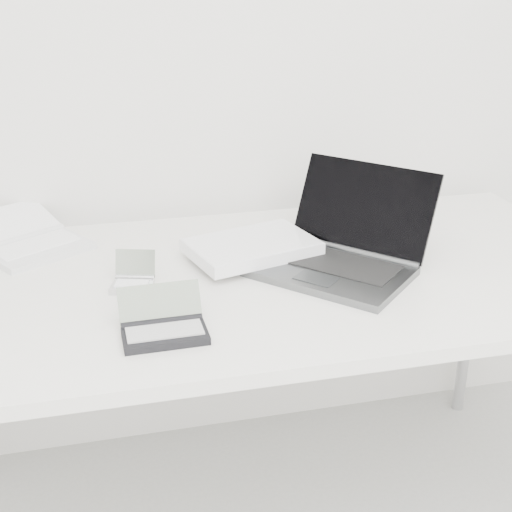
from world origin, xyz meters
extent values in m
cube|color=white|center=(0.00, 1.55, 0.71)|extent=(1.60, 0.80, 0.03)
cylinder|color=silver|center=(0.75, 1.90, 0.35)|extent=(0.04, 0.04, 0.70)
cube|color=#545759|center=(0.14, 1.50, 0.74)|extent=(0.39, 0.40, 0.02)
cube|color=black|center=(0.16, 1.52, 0.75)|extent=(0.28, 0.28, 0.00)
cube|color=black|center=(0.26, 1.61, 0.84)|extent=(0.30, 0.31, 0.19)
cylinder|color=#545759|center=(0.22, 1.58, 0.75)|extent=(0.24, 0.25, 0.02)
cube|color=#393C3E|center=(0.09, 1.46, 0.75)|extent=(0.10, 0.10, 0.00)
cube|color=white|center=(-0.01, 1.63, 0.76)|extent=(0.32, 0.26, 0.03)
cube|color=white|center=(-0.01, 1.63, 0.78)|extent=(0.32, 0.25, 0.00)
cube|color=white|center=(-0.50, 1.78, 0.74)|extent=(0.27, 0.25, 0.02)
cube|color=white|center=(-0.50, 1.80, 0.75)|extent=(0.22, 0.18, 0.00)
cube|color=white|center=(-0.57, 1.91, 0.77)|extent=(0.26, 0.23, 0.05)
cylinder|color=white|center=(-0.54, 1.85, 0.75)|extent=(0.20, 0.13, 0.02)
cube|color=silver|center=(-0.30, 1.53, 0.74)|extent=(0.10, 0.09, 0.01)
cube|color=silver|center=(-0.30, 1.53, 0.74)|extent=(0.08, 0.05, 0.00)
cube|color=#9CA99B|center=(-0.28, 1.58, 0.77)|extent=(0.09, 0.05, 0.06)
cylinder|color=silver|center=(-0.29, 1.56, 0.74)|extent=(0.08, 0.04, 0.01)
cube|color=black|center=(-0.25, 1.30, 0.74)|extent=(0.16, 0.09, 0.01)
cube|color=#9B9B9B|center=(-0.25, 1.31, 0.75)|extent=(0.14, 0.06, 0.00)
cube|color=#636E5B|center=(-0.25, 1.37, 0.78)|extent=(0.16, 0.05, 0.07)
cylinder|color=black|center=(-0.25, 1.34, 0.74)|extent=(0.15, 0.02, 0.02)
camera|label=1|loc=(-0.36, 0.14, 1.40)|focal=50.00mm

